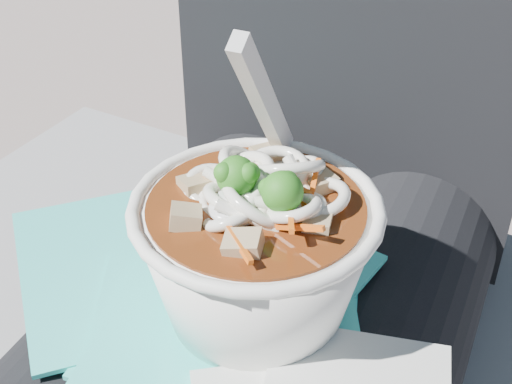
% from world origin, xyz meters
% --- Properties ---
extents(lap, '(0.33, 0.48, 0.16)m').
position_xyz_m(lap, '(0.00, 0.00, 0.56)').
color(lap, black).
rests_on(lap, stone_ledge).
extents(person_body, '(0.34, 0.94, 1.03)m').
position_xyz_m(person_body, '(0.00, 0.09, 0.58)').
color(person_body, black).
rests_on(person_body, ground).
extents(plastic_bag, '(0.35, 0.30, 0.01)m').
position_xyz_m(plastic_bag, '(-0.02, -0.02, 0.64)').
color(plastic_bag, '#30CBC1').
rests_on(plastic_bag, lap).
extents(udon_bowl, '(0.18, 0.18, 0.20)m').
position_xyz_m(udon_bowl, '(0.02, -0.01, 0.71)').
color(udon_bowl, white).
rests_on(udon_bowl, plastic_bag).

